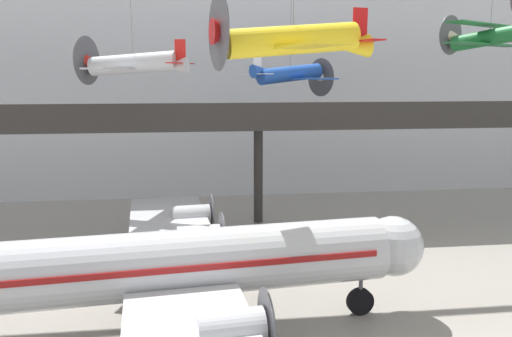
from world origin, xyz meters
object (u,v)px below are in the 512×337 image
at_px(suspended_plane_silver_racer, 133,64).
at_px(suspended_plane_blue_trainer, 290,74).
at_px(airliner_silver_main, 161,266).
at_px(suspended_plane_green_biplane, 489,37).
at_px(suspended_plane_yellow_lowwing, 293,41).

xyz_separation_m(suspended_plane_silver_racer, suspended_plane_blue_trainer, (11.01, 4.83, -0.64)).
xyz_separation_m(airliner_silver_main, suspended_plane_blue_trainer, (8.83, 17.03, 8.17)).
bearing_deg(suspended_plane_silver_racer, suspended_plane_blue_trainer, -136.21).
relative_size(suspended_plane_green_biplane, suspended_plane_yellow_lowwing, 0.87).
relative_size(airliner_silver_main, suspended_plane_blue_trainer, 2.56).
bearing_deg(airliner_silver_main, suspended_plane_yellow_lowwing, -6.32).
bearing_deg(suspended_plane_yellow_lowwing, suspended_plane_green_biplane, -154.14).
distance_m(airliner_silver_main, suspended_plane_blue_trainer, 20.85).
xyz_separation_m(airliner_silver_main, suspended_plane_yellow_lowwing, (5.67, -0.05, 9.50)).
relative_size(suspended_plane_green_biplane, suspended_plane_blue_trainer, 0.73).
distance_m(suspended_plane_yellow_lowwing, suspended_plane_silver_racer, 14.57).
bearing_deg(airliner_silver_main, suspended_plane_silver_racer, 94.33).
distance_m(suspended_plane_silver_racer, suspended_plane_blue_trainer, 12.03).
xyz_separation_m(suspended_plane_green_biplane, suspended_plane_blue_trainer, (-13.14, 4.33, -2.54)).
distance_m(airliner_silver_main, suspended_plane_yellow_lowwing, 11.06).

